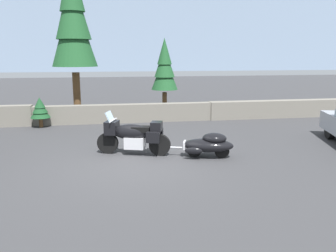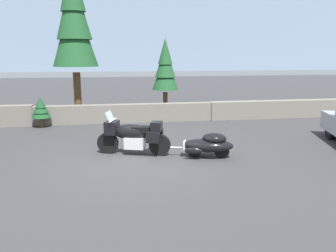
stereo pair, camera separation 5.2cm
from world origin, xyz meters
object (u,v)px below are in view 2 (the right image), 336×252
Objects in this scene: car_shaped_trailer at (208,144)px; pine_tree_secondary at (165,67)px; touring_motorcycle at (133,135)px; pine_tree_tall at (74,17)px.

pine_tree_secondary is at bearing 90.16° from car_shaped_trailer.
car_shaped_trailer is at bearing -89.84° from pine_tree_secondary.
touring_motorcycle is 1.02× the size of car_shaped_trailer.
car_shaped_trailer is 0.29× the size of pine_tree_tall.
touring_motorcycle is 0.29× the size of pine_tree_tall.
pine_tree_tall reaches higher than car_shaped_trailer.
pine_tree_secondary reaches higher than car_shaped_trailer.
car_shaped_trailer is at bearing -18.10° from touring_motorcycle.
pine_tree_tall reaches higher than touring_motorcycle.
touring_motorcycle is 2.32m from car_shaped_trailer.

